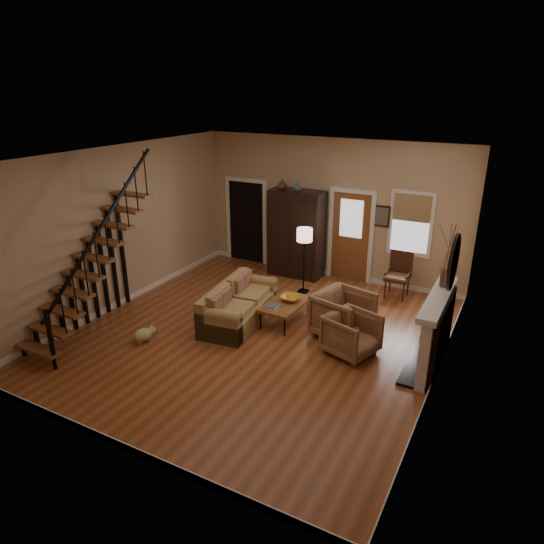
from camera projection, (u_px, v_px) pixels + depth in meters
The scene contains 15 objects.
room at pixel (281, 232), 10.21m from camera, with size 7.00×7.33×3.30m.
staircase at pixel (86, 252), 8.70m from camera, with size 0.94×2.80×3.20m, color brown, non-canonical shape.
fireplace at pixel (438, 325), 7.90m from camera, with size 0.33×1.95×2.30m.
armoire at pixel (297, 234), 11.64m from camera, with size 1.30×0.60×2.10m, color black, non-canonical shape.
vase_a at pixel (282, 184), 11.29m from camera, with size 0.24×0.24×0.25m, color #4C2619.
vase_b at pixel (298, 187), 11.12m from camera, with size 0.20×0.20×0.21m, color #334C60.
sofa at pixel (239, 304), 9.50m from camera, with size 0.87×2.01×0.75m, color #9D7A47, non-canonical shape.
coffee_table at pixel (285, 313), 9.51m from camera, with size 0.66×1.13×0.43m, color brown, non-canonical shape.
bowl at pixel (291, 298), 9.52m from camera, with size 0.39×0.39×0.09m, color orange.
books at pixel (272, 306), 9.23m from camera, with size 0.21×0.28×0.05m, color beige, non-canonical shape.
armchair_left at pixel (352, 334), 8.37m from camera, with size 0.79×0.82×0.74m, color brown.
armchair_right at pixel (343, 315), 8.94m from camera, with size 0.92×0.95×0.87m, color brown.
floor_lamp at pixel (304, 261), 10.73m from camera, with size 0.34×0.34×1.50m, color black, non-canonical shape.
side_chair at pixel (398, 276), 10.55m from camera, with size 0.54×0.54×1.02m, color #3C1F13, non-canonical shape.
dog at pixel (143, 336), 8.80m from camera, with size 0.23×0.39×0.29m, color beige, non-canonical shape.
Camera 1 is at (4.05, -7.00, 4.41)m, focal length 32.00 mm.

